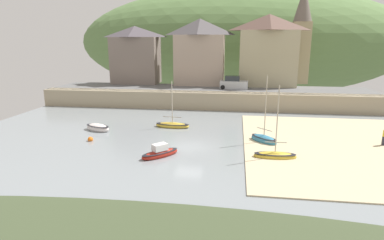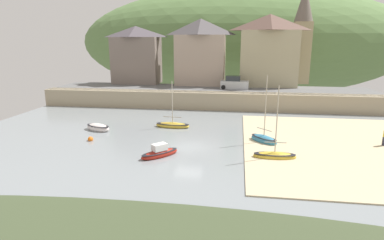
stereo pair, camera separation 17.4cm
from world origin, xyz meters
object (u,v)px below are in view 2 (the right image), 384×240
object	(u,v)px
rowboat_small_beached	(264,139)
dinghy_open_wooden	(173,125)
church_with_spire	(302,34)
mooring_buoy	(90,139)
waterfront_building_centre	(201,52)
parked_car_near_slipway	(234,83)
sailboat_nearest_shore	(98,128)
waterfront_building_right	(269,50)
waterfront_building_left	(136,55)
sailboat_tall_mast	(160,153)
motorboat_with_cabin	(275,155)

from	to	relation	value
rowboat_small_beached	dinghy_open_wooden	xyz separation A→B (m)	(-9.66, 4.25, -0.08)
church_with_spire	mooring_buoy	world-z (taller)	church_with_spire
waterfront_building_centre	parked_car_near_slipway	xyz separation A→B (m)	(5.64, -4.50, -4.51)
sailboat_nearest_shore	rowboat_small_beached	bearing A→B (deg)	16.27
rowboat_small_beached	mooring_buoy	world-z (taller)	rowboat_small_beached
sailboat_nearest_shore	parked_car_near_slipway	xyz separation A→B (m)	(14.16, 16.67, 2.92)
waterfront_building_right	mooring_buoy	xyz separation A→B (m)	(-18.40, -24.83, -7.84)
mooring_buoy	church_with_spire	bearing A→B (deg)	50.18
waterfront_building_centre	mooring_buoy	xyz separation A→B (m)	(-7.65, -24.83, -7.56)
waterfront_building_centre	dinghy_open_wooden	world-z (taller)	waterfront_building_centre
waterfront_building_right	mooring_buoy	size ratio (longest dim) A/B	21.37
church_with_spire	waterfront_building_right	bearing A→B (deg)	-144.61
waterfront_building_centre	mooring_buoy	world-z (taller)	waterfront_building_centre
waterfront_building_left	sailboat_tall_mast	world-z (taller)	waterfront_building_left
sailboat_nearest_shore	waterfront_building_centre	bearing A→B (deg)	90.34
sailboat_tall_mast	dinghy_open_wooden	world-z (taller)	dinghy_open_wooden
waterfront_building_left	mooring_buoy	world-z (taller)	waterfront_building_left
motorboat_with_cabin	mooring_buoy	distance (m)	17.19
waterfront_building_right	dinghy_open_wooden	size ratio (longest dim) A/B	2.09
mooring_buoy	waterfront_building_left	bearing A→B (deg)	97.26
waterfront_building_centre	sailboat_tall_mast	xyz separation A→B (m)	(-0.02, -28.05, -7.41)
sailboat_nearest_shore	motorboat_with_cabin	bearing A→B (deg)	3.71
church_with_spire	waterfront_building_left	bearing A→B (deg)	-171.63
church_with_spire	sailboat_nearest_shore	distance (m)	36.87
sailboat_tall_mast	sailboat_nearest_shore	world-z (taller)	sailboat_tall_mast
motorboat_with_cabin	sailboat_nearest_shore	bearing A→B (deg)	160.11
waterfront_building_left	motorboat_with_cabin	bearing A→B (deg)	-53.39
dinghy_open_wooden	parked_car_near_slipway	size ratio (longest dim) A/B	1.26
rowboat_small_beached	mooring_buoy	size ratio (longest dim) A/B	12.63
sailboat_nearest_shore	mooring_buoy	size ratio (longest dim) A/B	6.42
church_with_spire	motorboat_with_cabin	xyz separation A→B (m)	(-7.00, -31.18, -10.30)
sailboat_tall_mast	motorboat_with_cabin	xyz separation A→B (m)	(9.40, 0.86, -0.04)
waterfront_building_left	waterfront_building_right	distance (m)	21.58
sailboat_tall_mast	motorboat_with_cabin	world-z (taller)	motorboat_with_cabin
waterfront_building_right	sailboat_nearest_shore	world-z (taller)	waterfront_building_right
sailboat_nearest_shore	waterfront_building_left	bearing A→B (deg)	118.45
dinghy_open_wooden	motorboat_with_cabin	bearing A→B (deg)	-34.45
sailboat_tall_mast	waterfront_building_right	bearing A→B (deg)	22.93
waterfront_building_centre	sailboat_tall_mast	distance (m)	29.01
waterfront_building_centre	sailboat_tall_mast	world-z (taller)	waterfront_building_centre
motorboat_with_cabin	mooring_buoy	xyz separation A→B (m)	(-17.03, 2.35, -0.11)
waterfront_building_left	sailboat_nearest_shore	size ratio (longest dim) A/B	2.84
parked_car_near_slipway	mooring_buoy	distance (m)	24.48
waterfront_building_right	rowboat_small_beached	xyz separation A→B (m)	(-1.94, -22.99, -7.66)
rowboat_small_beached	waterfront_building_right	bearing A→B (deg)	131.10
waterfront_building_left	church_with_spire	bearing A→B (deg)	8.37
sailboat_nearest_shore	waterfront_building_right	bearing A→B (deg)	69.95
waterfront_building_centre	waterfront_building_right	world-z (taller)	waterfront_building_right
sailboat_tall_mast	rowboat_small_beached	bearing A→B (deg)	-16.27
waterfront_building_left	sailboat_nearest_shore	xyz separation A→B (m)	(2.29, -21.17, -6.88)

